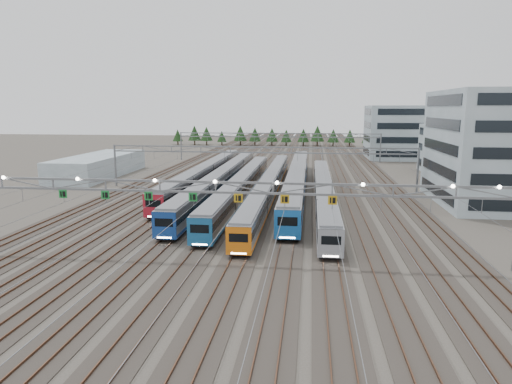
# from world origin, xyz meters

# --- Properties ---
(ground) EXTENTS (400.00, 400.00, 0.00)m
(ground) POSITION_xyz_m (0.00, 0.00, 0.00)
(ground) COLOR #47423A
(ground) RESTS_ON ground
(track_bed) EXTENTS (54.00, 260.00, 5.42)m
(track_bed) POSITION_xyz_m (0.00, 100.00, 1.49)
(track_bed) COLOR #2D2823
(track_bed) RESTS_ON ground
(train_a) EXTENTS (2.86, 62.02, 3.73)m
(train_a) POSITION_xyz_m (-11.25, 44.47, 2.11)
(train_a) COLOR black
(train_a) RESTS_ON ground
(train_b) EXTENTS (2.80, 67.14, 3.64)m
(train_b) POSITION_xyz_m (-6.75, 37.68, 2.07)
(train_b) COLOR black
(train_b) RESTS_ON ground
(train_c) EXTENTS (2.75, 59.32, 3.58)m
(train_c) POSITION_xyz_m (-2.25, 31.80, 2.04)
(train_c) COLOR black
(train_c) RESTS_ON ground
(train_d) EXTENTS (2.60, 67.37, 3.38)m
(train_d) POSITION_xyz_m (2.25, 33.41, 1.94)
(train_d) COLOR black
(train_d) RESTS_ON ground
(train_e) EXTENTS (3.00, 66.94, 3.91)m
(train_e) POSITION_xyz_m (6.75, 39.06, 2.20)
(train_e) COLOR black
(train_e) RESTS_ON ground
(train_f) EXTENTS (2.60, 57.02, 3.38)m
(train_f) POSITION_xyz_m (11.25, 28.47, 1.94)
(train_f) COLOR black
(train_f) RESTS_ON ground
(gantry_near) EXTENTS (56.36, 0.61, 8.08)m
(gantry_near) POSITION_xyz_m (-0.05, -0.12, 7.09)
(gantry_near) COLOR slate
(gantry_near) RESTS_ON ground
(gantry_mid) EXTENTS (56.36, 0.36, 8.00)m
(gantry_mid) POSITION_xyz_m (0.00, 40.00, 6.39)
(gantry_mid) COLOR slate
(gantry_mid) RESTS_ON ground
(gantry_far) EXTENTS (56.36, 0.36, 8.00)m
(gantry_far) POSITION_xyz_m (0.00, 85.00, 6.39)
(gantry_far) COLOR slate
(gantry_far) RESTS_ON ground
(depot_bldg_south) EXTENTS (18.00, 22.00, 17.57)m
(depot_bldg_south) POSITION_xyz_m (38.12, 31.56, 8.78)
(depot_bldg_south) COLOR #8FA4AB
(depot_bldg_south) RESTS_ON ground
(depot_bldg_mid) EXTENTS (14.00, 16.00, 11.07)m
(depot_bldg_mid) POSITION_xyz_m (42.25, 65.35, 5.54)
(depot_bldg_mid) COLOR #8FA4AB
(depot_bldg_mid) RESTS_ON ground
(depot_bldg_north) EXTENTS (22.00, 18.00, 15.49)m
(depot_bldg_north) POSITION_xyz_m (36.57, 96.73, 7.74)
(depot_bldg_north) COLOR #8FA4AB
(depot_bldg_north) RESTS_ON ground
(west_shed) EXTENTS (10.00, 30.00, 4.50)m
(west_shed) POSITION_xyz_m (-37.51, 52.65, 2.25)
(west_shed) COLOR #8FA4AB
(west_shed) RESTS_ON ground
(treeline) EXTENTS (106.40, 5.60, 7.02)m
(treeline) POSITION_xyz_m (5.40, 138.30, 4.23)
(treeline) COLOR #332114
(treeline) RESTS_ON ground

